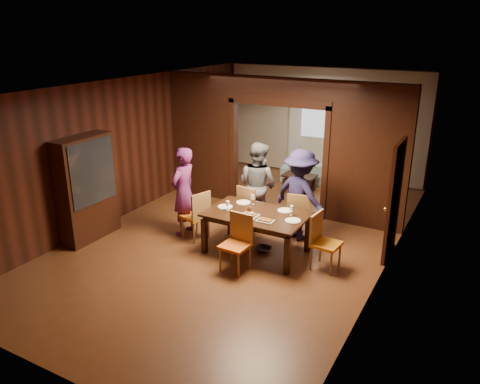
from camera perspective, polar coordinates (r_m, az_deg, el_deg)
The scene contains 32 objects.
floor at distance 9.25m, azimuth 0.33°, elevation -5.24°, with size 9.00×9.00×0.00m, color #563118.
ceiling at distance 8.45m, azimuth 0.36°, elevation 12.89°, with size 5.50×9.00×0.02m, color silver.
room_walls at distance 10.37m, azimuth 5.35°, elevation 6.25°, with size 5.52×9.01×2.90m.
person_purple at distance 9.07m, azimuth -6.90°, elevation 0.04°, with size 0.64×0.42×1.74m, color #64225F.
person_grey at distance 9.35m, azimuth 2.19°, elevation 0.84°, with size 0.86×0.67×1.76m, color #57585E.
person_navy at distance 8.88m, azimuth 7.35°, elevation -0.36°, with size 1.14×0.65×1.76m, color #1D1940.
sofa at distance 12.39m, azimuth 9.71°, elevation 2.44°, with size 1.95×0.76×0.57m, color #92BBBF.
serving_bowl at distance 8.30m, azimuth 2.95°, elevation -2.29°, with size 0.29×0.29×0.07m, color black.
dining_table at distance 8.44m, azimuth 2.00°, elevation -4.98°, with size 1.77×1.10×0.76m, color black.
coffee_table at distance 11.74m, azimuth 7.22°, elevation 1.15°, with size 0.80×0.50×0.40m, color black.
chair_left at distance 8.98m, azimuth -5.51°, elevation -2.76°, with size 0.44×0.44×0.97m, color #CB6913, non-canonical shape.
chair_right at distance 7.96m, azimuth 10.49°, elevation -6.05°, with size 0.44×0.44×0.97m, color #BE7211, non-canonical shape.
chair_far_l at distance 9.25m, azimuth 1.50°, elevation -1.99°, with size 0.44×0.44×0.97m, color red, non-canonical shape.
chair_far_r at distance 8.98m, azimuth 7.29°, elevation -2.83°, with size 0.44×0.44×0.97m, color red, non-canonical shape.
chair_near at distance 7.77m, azimuth -0.61°, elevation -6.37°, with size 0.44×0.44×0.97m, color #C05412, non-canonical shape.
hutch at distance 9.25m, azimuth -18.19°, elevation 0.40°, with size 0.40×1.20×2.00m, color black.
door_right at distance 8.48m, azimuth 18.28°, elevation -0.99°, with size 0.06×0.90×2.10m, color black.
window_far at distance 12.67m, azimuth 10.09°, elevation 9.39°, with size 1.20×0.03×1.30m, color silver.
curtain_left at distance 12.97m, azimuth 6.76°, elevation 7.77°, with size 0.35×0.06×2.40m, color white.
curtain_right at distance 12.50m, azimuth 13.17°, elevation 6.94°, with size 0.35×0.06×2.40m, color white.
plate_left at distance 8.56m, azimuth -1.82°, elevation -1.80°, with size 0.27×0.27×0.01m, color white.
plate_far_l at distance 8.76m, azimuth 0.43°, elevation -1.28°, with size 0.27×0.27×0.01m, color white.
plate_far_r at distance 8.42m, azimuth 5.52°, elevation -2.25°, with size 0.27×0.27×0.01m, color silver.
plate_right at distance 8.01m, azimuth 6.47°, elevation -3.47°, with size 0.27×0.27×0.01m, color silver.
plate_near at distance 8.02m, azimuth 0.78°, elevation -3.31°, with size 0.27×0.27×0.01m, color silver.
platter_a at distance 8.18m, azimuth 1.29°, elevation -2.75°, with size 0.30×0.20×0.04m, color gray.
platter_b at distance 7.95m, azimuth 3.08°, elevation -3.46°, with size 0.30×0.20×0.04m, color gray.
wineglass_left at distance 8.38m, azimuth -1.53°, elevation -1.67°, with size 0.08×0.08×0.18m, color silver, non-canonical shape.
wineglass_far at distance 8.66m, azimuth 1.58°, elevation -0.93°, with size 0.08×0.08×0.18m, color white, non-canonical shape.
wineglass_right at distance 8.21m, azimuth 6.32°, elevation -2.25°, with size 0.08×0.08×0.18m, color white, non-canonical shape.
tumbler at distance 7.96m, azimuth 1.39°, elevation -2.99°, with size 0.07×0.07×0.14m, color silver.
condiment_jar at distance 8.29m, azimuth 1.17°, elevation -2.15°, with size 0.08×0.08×0.11m, color #4B2311, non-canonical shape.
Camera 1 is at (3.99, -7.38, 3.90)m, focal length 35.00 mm.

